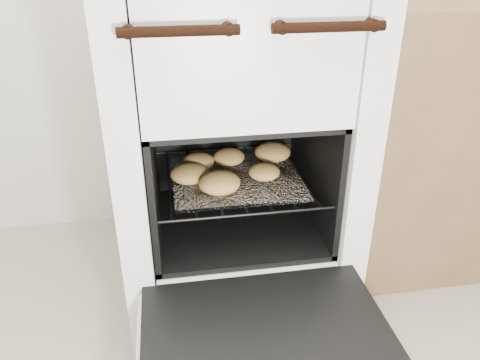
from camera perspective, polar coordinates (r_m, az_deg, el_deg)
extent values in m
cube|color=silver|center=(1.46, -1.15, 5.47)|extent=(0.67, 0.71, 1.03)
cylinder|color=black|center=(0.98, -7.45, 17.55)|extent=(0.25, 0.02, 0.02)
cylinder|color=black|center=(1.04, 10.82, 17.85)|extent=(0.25, 0.02, 0.02)
cube|color=black|center=(1.14, 3.49, -19.00)|extent=(0.58, 0.45, 0.03)
cube|color=silver|center=(1.15, 3.46, -19.69)|extent=(0.60, 0.47, 0.02)
cylinder|color=black|center=(1.41, -10.24, -0.38)|extent=(0.01, 0.47, 0.01)
cylinder|color=black|center=(1.48, 8.65, 1.02)|extent=(0.01, 0.47, 0.01)
cylinder|color=black|center=(1.23, 1.02, -4.26)|extent=(0.48, 0.01, 0.01)
cylinder|color=black|center=(1.62, -1.80, 3.83)|extent=(0.48, 0.01, 0.01)
cylinder|color=black|center=(1.41, -8.66, -0.26)|extent=(0.01, 0.45, 0.01)
cylinder|color=black|center=(1.41, -5.96, -0.06)|extent=(0.01, 0.45, 0.01)
cylinder|color=black|center=(1.42, -3.26, 0.14)|extent=(0.01, 0.45, 0.01)
cylinder|color=black|center=(1.42, -0.59, 0.34)|extent=(0.01, 0.45, 0.01)
cylinder|color=black|center=(1.44, 2.05, 0.54)|extent=(0.01, 0.45, 0.01)
cylinder|color=black|center=(1.45, 4.65, 0.73)|extent=(0.01, 0.45, 0.01)
cylinder|color=black|center=(1.47, 7.19, 0.92)|extent=(0.01, 0.45, 0.01)
cube|color=white|center=(1.40, -0.45, 0.18)|extent=(0.38, 0.33, 0.01)
ellipsoid|color=#DCB158|center=(1.31, -2.53, -0.31)|extent=(0.16, 0.16, 0.06)
ellipsoid|color=#DCB158|center=(1.45, -5.12, 2.29)|extent=(0.12, 0.12, 0.05)
ellipsoid|color=#DCB158|center=(1.51, 3.98, 3.43)|extent=(0.12, 0.12, 0.05)
ellipsoid|color=#DCB158|center=(1.38, 2.96, 1.01)|extent=(0.10, 0.10, 0.05)
ellipsoid|color=#DCB158|center=(1.48, -1.38, 2.85)|extent=(0.13, 0.13, 0.05)
ellipsoid|color=#DCB158|center=(1.37, -6.15, 0.81)|extent=(0.12, 0.12, 0.05)
cube|color=brown|center=(1.84, 24.50, 5.45)|extent=(0.90, 0.60, 0.90)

